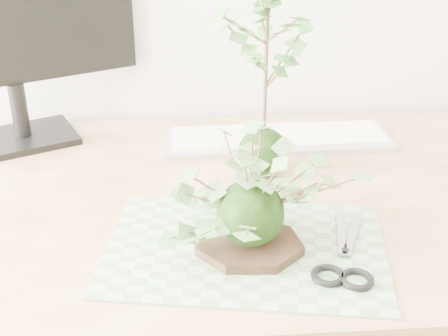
# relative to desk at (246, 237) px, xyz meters

# --- Properties ---
(desk) EXTENTS (1.60, 0.70, 0.74)m
(desk) POSITION_rel_desk_xyz_m (0.00, 0.00, 0.00)
(desk) COLOR tan
(desk) RESTS_ON ground_plane
(cutting_mat) EXTENTS (0.45, 0.34, 0.00)m
(cutting_mat) POSITION_rel_desk_xyz_m (-0.02, -0.17, 0.09)
(cutting_mat) COLOR #587F57
(cutting_mat) RESTS_ON desk
(stone_dish) EXTENTS (0.18, 0.18, 0.01)m
(stone_dish) POSITION_rel_desk_xyz_m (-0.01, -0.17, 0.10)
(stone_dish) COLOR black
(stone_dish) RESTS_ON cutting_mat
(ivy_kokedama) EXTENTS (0.30, 0.30, 0.20)m
(ivy_kokedama) POSITION_rel_desk_xyz_m (-0.01, -0.17, 0.20)
(ivy_kokedama) COLOR black
(ivy_kokedama) RESTS_ON stone_dish
(maple_kokedama) EXTENTS (0.23, 0.23, 0.38)m
(maple_kokedama) POSITION_rel_desk_xyz_m (0.04, 0.07, 0.35)
(maple_kokedama) COLOR black
(maple_kokedama) RESTS_ON desk
(keyboard) EXTENTS (0.46, 0.14, 0.02)m
(keyboard) POSITION_rel_desk_xyz_m (0.09, 0.21, 0.10)
(keyboard) COLOR #BCBCC1
(keyboard) RESTS_ON desk
(monitor) EXTENTS (0.47, 0.23, 0.44)m
(monitor) POSITION_rel_desk_xyz_m (-0.43, 0.26, 0.34)
(monitor) COLOR black
(monitor) RESTS_ON desk
(scissors) EXTENTS (0.10, 0.20, 0.01)m
(scissors) POSITION_rel_desk_xyz_m (0.12, -0.23, 0.10)
(scissors) COLOR gray
(scissors) RESTS_ON cutting_mat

